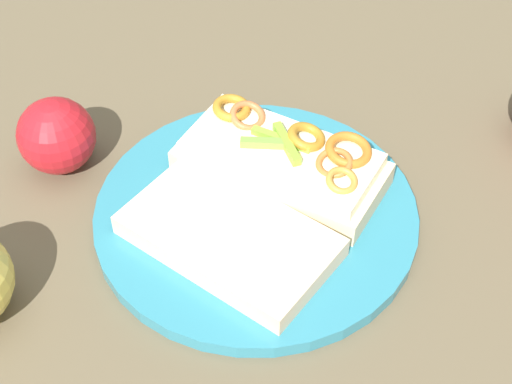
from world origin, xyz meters
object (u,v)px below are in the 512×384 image
plate (256,214)px  bread_slice_side (229,236)px  apple_1 (57,136)px  sandwich (283,161)px

plate → bread_slice_side: 0.05m
plate → bread_slice_side: size_ratio=1.64×
bread_slice_side → apple_1: (0.12, 0.14, 0.01)m
bread_slice_side → apple_1: 0.18m
sandwich → bread_slice_side: 0.09m
sandwich → bread_slice_side: sandwich is taller
bread_slice_side → apple_1: apple_1 is taller
sandwich → apple_1: apple_1 is taller
sandwich → bread_slice_side: bearing=-90.5°
plate → bread_slice_side: bread_slice_side is taller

